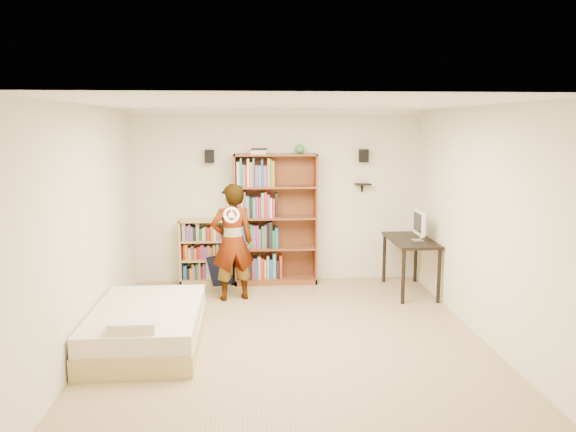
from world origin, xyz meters
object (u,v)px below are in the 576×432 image
Objects in this scene: tall_bookshelf at (276,219)px; daybed at (147,322)px; low_bookshelf at (206,252)px; person at (232,242)px; computer_desk at (410,265)px.

daybed is (-1.59, -2.45, -0.74)m from tall_bookshelf.
daybed is (-0.50, -2.48, -0.24)m from low_bookshelf.
tall_bookshelf reaches higher than person.
low_bookshelf is 2.55m from daybed.
person is (-2.63, -0.17, 0.43)m from computer_desk.
computer_desk is (1.97, -0.64, -0.61)m from tall_bookshelf.
person reaches higher than low_bookshelf.
tall_bookshelf reaches higher than low_bookshelf.
low_bookshelf is at bearing 167.52° from computer_desk.
low_bookshelf is (-1.09, 0.03, -0.51)m from tall_bookshelf.
daybed is at bearing -153.10° from computer_desk.
person is at bearing 60.29° from daybed.
low_bookshelf is 0.86× the size of computer_desk.
computer_desk is 4.00m from daybed.
daybed is at bearing -122.94° from tall_bookshelf.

